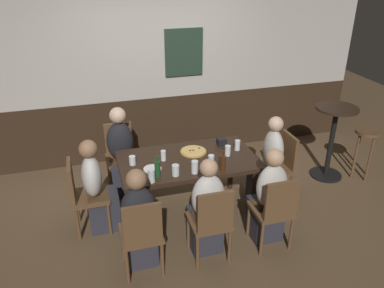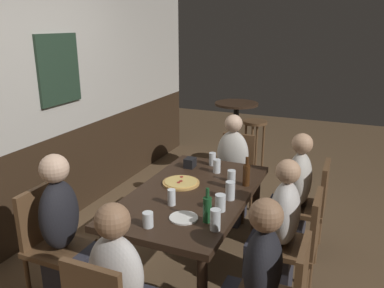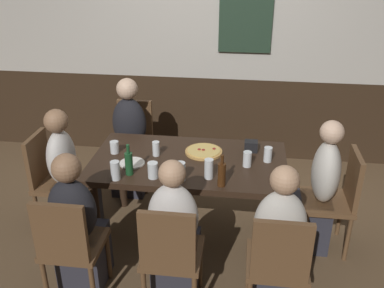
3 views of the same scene
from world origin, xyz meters
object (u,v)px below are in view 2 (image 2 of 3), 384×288
(chair_mid_near, at_px, (299,241))
(condiment_caddy, at_px, (190,163))
(person_mid_near, at_px, (276,239))
(beer_glass_half, at_px, (215,221))
(person_right_near, at_px, (292,202))
(pint_glass_pale, at_px, (231,180))
(plate_white_large, at_px, (184,218))
(highball_clear, at_px, (230,192))
(beer_bottle_brown, at_px, (246,174))
(side_bar_table, at_px, (235,135))
(bar_stool, at_px, (255,131))
(person_head_east, at_px, (231,177))
(tumbler_water, at_px, (217,167))
(pint_glass_amber, at_px, (220,204))
(tumbler_short, at_px, (148,221))
(person_left_far, at_px, (67,242))
(pizza, at_px, (181,183))
(chair_head_east, at_px, (235,170))
(beer_glass_tall, at_px, (172,198))
(beer_bottle_green, at_px, (207,209))
(chair_left_far, at_px, (50,238))
(chair_right_near, at_px, (310,202))
(pint_glass_stout, at_px, (212,159))
(dining_table, at_px, (192,201))

(chair_mid_near, relative_size, condiment_caddy, 8.00)
(person_mid_near, height_order, beer_glass_half, person_mid_near)
(person_right_near, xyz_separation_m, pint_glass_pale, (-0.51, 0.43, 0.34))
(plate_white_large, relative_size, condiment_caddy, 1.83)
(chair_mid_near, relative_size, highball_clear, 6.10)
(person_mid_near, bearing_deg, beer_bottle_brown, 48.61)
(chair_mid_near, xyz_separation_m, highball_clear, (-0.01, 0.54, 0.31))
(side_bar_table, distance_m, bar_stool, 0.48)
(person_mid_near, distance_m, person_head_east, 1.26)
(person_mid_near, xyz_separation_m, beer_bottle_brown, (0.29, 0.33, 0.37))
(tumbler_water, distance_m, bar_stool, 2.14)
(pint_glass_amber, bearing_deg, chair_mid_near, -67.49)
(tumbler_short, height_order, side_bar_table, side_bar_table)
(person_left_far, xyz_separation_m, pizza, (0.81, -0.55, 0.25))
(chair_head_east, bearing_deg, beer_glass_tall, 178.20)
(condiment_caddy, bearing_deg, person_right_near, -78.06)
(beer_bottle_brown, bearing_deg, pint_glass_pale, 136.23)
(tumbler_water, bearing_deg, pizza, 152.44)
(chair_mid_near, height_order, chair_head_east, same)
(highball_clear, xyz_separation_m, beer_bottle_green, (-0.40, 0.04, 0.04))
(beer_glass_half, height_order, beer_bottle_brown, beer_bottle_brown)
(person_left_far, bearing_deg, pizza, -34.47)
(person_head_east, height_order, tumbler_water, person_head_east)
(person_head_east, height_order, side_bar_table, person_head_east)
(chair_head_east, xyz_separation_m, highball_clear, (-1.22, -0.32, 0.31))
(highball_clear, bearing_deg, person_mid_near, -87.71)
(condiment_caddy, bearing_deg, chair_head_east, -18.28)
(pint_glass_pale, relative_size, bar_stool, 0.22)
(beer_glass_tall, xyz_separation_m, pint_glass_pale, (0.47, -0.32, 0.02))
(person_head_east, bearing_deg, person_mid_near, -146.29)
(chair_left_far, bearing_deg, beer_glass_half, -80.78)
(chair_head_east, bearing_deg, pizza, 172.37)
(person_mid_near, bearing_deg, highball_clear, 92.29)
(plate_white_large, xyz_separation_m, bar_stool, (3.03, 0.26, -0.18))
(person_right_near, xyz_separation_m, person_left_far, (-1.40, 1.40, 0.03))
(chair_right_near, bearing_deg, beer_bottle_brown, 129.32)
(side_bar_table, bearing_deg, person_left_far, 171.71)
(tumbler_water, bearing_deg, plate_white_large, -174.95)
(pint_glass_pale, distance_m, beer_bottle_green, 0.61)
(pint_glass_pale, relative_size, condiment_caddy, 1.41)
(person_mid_near, xyz_separation_m, pint_glass_amber, (-0.23, 0.38, 0.33))
(chair_head_east, xyz_separation_m, beer_bottle_green, (-1.62, -0.29, 0.34))
(person_left_far, bearing_deg, chair_left_far, 90.00)
(person_left_far, xyz_separation_m, plate_white_large, (0.26, -0.82, 0.24))
(person_left_far, distance_m, side_bar_table, 2.87)
(plate_white_large, bearing_deg, chair_right_near, -32.98)
(person_right_near, xyz_separation_m, pint_glass_amber, (-0.92, 0.38, 0.32))
(pint_glass_stout, height_order, bar_stool, pint_glass_stout)
(person_right_near, relative_size, tumbler_water, 9.03)
(dining_table, relative_size, bar_stool, 2.20)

